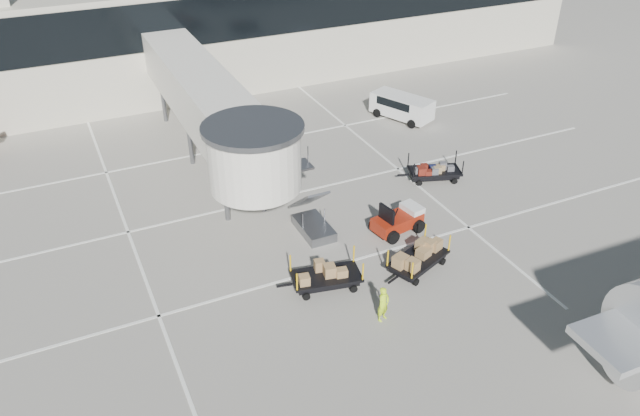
# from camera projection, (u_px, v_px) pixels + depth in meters

# --- Properties ---
(ground) EXTENTS (140.00, 140.00, 0.00)m
(ground) POSITION_uv_depth(u_px,v_px,m) (387.00, 280.00, 28.44)
(ground) COLOR #B0AB9D
(ground) RESTS_ON ground
(lane_markings) EXTENTS (40.00, 30.00, 0.02)m
(lane_markings) POSITION_uv_depth(u_px,v_px,m) (294.00, 190.00, 35.37)
(lane_markings) COLOR white
(lane_markings) RESTS_ON ground
(terminal) EXTENTS (64.00, 12.11, 15.20)m
(terminal) POSITION_uv_depth(u_px,v_px,m) (194.00, 25.00, 49.17)
(terminal) COLOR beige
(terminal) RESTS_ON ground
(jet_bridge) EXTENTS (5.70, 20.40, 6.03)m
(jet_bridge) POSITION_uv_depth(u_px,v_px,m) (216.00, 111.00, 34.18)
(jet_bridge) COLOR white
(jet_bridge) RESTS_ON ground
(baggage_tug) EXTENTS (2.79, 2.05, 1.71)m
(baggage_tug) POSITION_uv_depth(u_px,v_px,m) (398.00, 220.00, 31.56)
(baggage_tug) COLOR maroon
(baggage_tug) RESTS_ON ground
(suitcase_cart) EXTENTS (3.73, 2.36, 1.44)m
(suitcase_cart) POSITION_uv_depth(u_px,v_px,m) (435.00, 171.00, 36.23)
(suitcase_cart) COLOR black
(suitcase_cart) RESTS_ON ground
(box_cart_near) EXTENTS (3.78, 2.53, 1.47)m
(box_cart_near) POSITION_uv_depth(u_px,v_px,m) (419.00, 257.00, 28.98)
(box_cart_near) COLOR black
(box_cart_near) RESTS_ON ground
(box_cart_far) EXTENTS (3.89, 2.10, 1.49)m
(box_cart_far) POSITION_uv_depth(u_px,v_px,m) (327.00, 277.00, 27.81)
(box_cart_far) COLOR black
(box_cart_far) RESTS_ON ground
(ground_worker) EXTENTS (0.70, 0.58, 1.65)m
(ground_worker) POSITION_uv_depth(u_px,v_px,m) (383.00, 304.00, 25.79)
(ground_worker) COLOR #C4F419
(ground_worker) RESTS_ON ground
(minivan) EXTENTS (3.40, 4.69, 1.65)m
(minivan) POSITION_uv_depth(u_px,v_px,m) (400.00, 105.00, 43.44)
(minivan) COLOR white
(minivan) RESTS_ON ground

